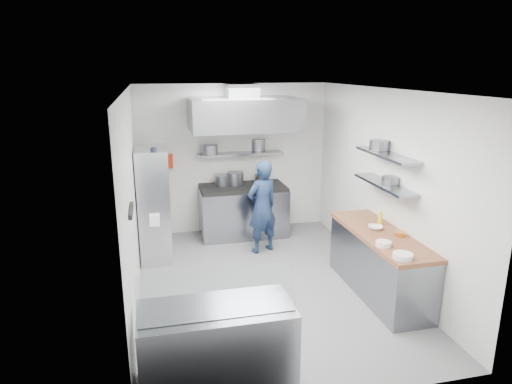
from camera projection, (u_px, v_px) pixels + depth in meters
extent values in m
plane|color=slate|center=(265.00, 284.00, 6.70)|extent=(5.00, 5.00, 0.00)
plane|color=silver|center=(266.00, 90.00, 5.96)|extent=(5.00, 5.00, 0.00)
cube|color=white|center=(233.00, 159.00, 8.68)|extent=(3.60, 2.80, 0.02)
cube|color=white|center=(336.00, 267.00, 3.98)|extent=(3.60, 2.80, 0.02)
cube|color=white|center=(132.00, 201.00, 5.94)|extent=(2.80, 5.00, 0.02)
cube|color=white|center=(384.00, 185.00, 6.73)|extent=(2.80, 5.00, 0.02)
cube|color=gray|center=(243.00, 212.00, 8.58)|extent=(1.60, 0.80, 0.90)
cube|color=black|center=(243.00, 187.00, 8.45)|extent=(1.57, 0.78, 0.06)
cylinder|color=slate|center=(222.00, 180.00, 8.46)|extent=(0.28, 0.28, 0.20)
cylinder|color=slate|center=(235.00, 178.00, 8.51)|extent=(0.31, 0.31, 0.24)
cylinder|color=slate|center=(262.00, 177.00, 8.75)|extent=(0.27, 0.27, 0.16)
cube|color=gray|center=(240.00, 154.00, 8.52)|extent=(1.60, 0.30, 0.04)
cylinder|color=slate|center=(210.00, 150.00, 8.30)|extent=(0.28, 0.28, 0.18)
cylinder|color=slate|center=(258.00, 144.00, 8.75)|extent=(0.28, 0.28, 0.22)
cube|color=gray|center=(244.00, 114.00, 7.92)|extent=(1.90, 1.15, 0.55)
cube|color=slate|center=(242.00, 91.00, 8.03)|extent=(0.55, 0.55, 0.24)
cube|color=red|center=(167.00, 161.00, 8.34)|extent=(0.22, 0.10, 0.26)
imported|color=#172745|center=(262.00, 207.00, 7.72)|extent=(0.68, 0.58, 1.60)
cube|color=silver|center=(154.00, 204.00, 7.46)|extent=(0.50, 0.90, 1.85)
cube|color=white|center=(155.00, 219.00, 7.09)|extent=(0.15, 0.19, 0.17)
cube|color=yellow|center=(152.00, 181.00, 7.41)|extent=(0.15, 0.19, 0.17)
cylinder|color=black|center=(154.00, 154.00, 7.01)|extent=(0.10, 0.10, 0.18)
cube|color=black|center=(131.00, 210.00, 5.06)|extent=(0.04, 0.55, 0.05)
cube|color=gray|center=(379.00, 265.00, 6.35)|extent=(0.62, 2.00, 0.84)
cube|color=brown|center=(381.00, 235.00, 6.23)|extent=(0.65, 2.04, 0.06)
cylinder|color=white|center=(403.00, 256.00, 5.39)|extent=(0.24, 0.24, 0.06)
cylinder|color=white|center=(384.00, 244.00, 5.76)|extent=(0.20, 0.20, 0.06)
cylinder|color=#C77B38|center=(400.00, 234.00, 6.10)|extent=(0.15, 0.15, 0.06)
cylinder|color=yellow|center=(380.00, 218.00, 6.55)|extent=(0.06, 0.06, 0.18)
imported|color=white|center=(375.00, 228.00, 6.36)|extent=(0.27, 0.27, 0.05)
cube|color=gray|center=(384.00, 184.00, 6.38)|extent=(0.30, 1.30, 0.04)
cube|color=gray|center=(387.00, 155.00, 6.27)|extent=(0.30, 1.30, 0.04)
cylinder|color=slate|center=(390.00, 180.00, 6.34)|extent=(0.24, 0.24, 0.10)
cylinder|color=slate|center=(379.00, 145.00, 6.50)|extent=(0.27, 0.27, 0.14)
cube|color=gray|center=(217.00, 347.00, 4.49)|extent=(1.50, 0.70, 0.85)
cube|color=silver|center=(217.00, 293.00, 4.21)|extent=(1.47, 0.19, 0.42)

